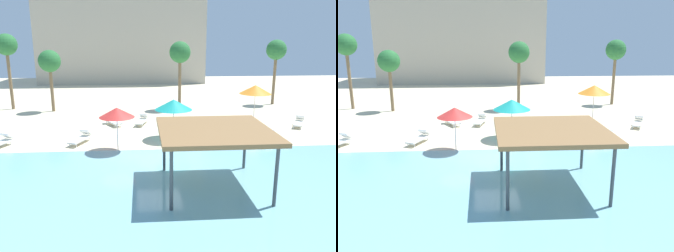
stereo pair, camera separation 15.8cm
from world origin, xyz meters
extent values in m
plane|color=beige|center=(0.00, 0.00, 0.00)|extent=(80.00, 80.00, 0.00)
cube|color=#7AB7C1|center=(0.00, -5.25, 0.02)|extent=(44.00, 13.50, 0.04)
cylinder|color=#42474C|center=(0.16, -1.77, 1.24)|extent=(0.14, 0.14, 2.48)
cylinder|color=#42474C|center=(4.13, -1.77, 1.24)|extent=(0.14, 0.14, 2.48)
cylinder|color=#42474C|center=(0.16, -5.73, 1.24)|extent=(0.14, 0.14, 2.48)
cylinder|color=#42474C|center=(4.13, -5.73, 1.24)|extent=(0.14, 0.14, 2.48)
cube|color=olive|center=(2.15, -3.75, 2.57)|extent=(4.67, 4.67, 0.18)
cylinder|color=silver|center=(1.13, 3.69, 0.96)|extent=(0.06, 0.06, 1.93)
cone|color=teal|center=(1.13, 3.69, 2.26)|extent=(2.38, 2.38, 0.65)
cylinder|color=silver|center=(-2.29, 1.53, 1.00)|extent=(0.06, 0.06, 2.00)
cone|color=red|center=(-2.29, 1.53, 2.27)|extent=(2.01, 2.01, 0.55)
cylinder|color=silver|center=(7.89, 8.12, 1.07)|extent=(0.06, 0.06, 2.15)
cone|color=orange|center=(7.89, 8.12, 2.49)|extent=(2.45, 2.45, 0.67)
cylinder|color=white|center=(10.41, 5.27, 0.11)|extent=(0.05, 0.05, 0.22)
cylinder|color=white|center=(9.99, 5.51, 0.11)|extent=(0.05, 0.05, 0.22)
cylinder|color=white|center=(11.14, 6.50, 0.11)|extent=(0.05, 0.05, 0.22)
cylinder|color=white|center=(10.73, 6.75, 0.11)|extent=(0.05, 0.05, 0.22)
cube|color=white|center=(10.57, 6.01, 0.27)|extent=(1.44, 1.85, 0.10)
cube|color=white|center=(10.95, 6.65, 0.55)|extent=(0.78, 0.74, 0.40)
cylinder|color=white|center=(-0.89, 6.76, 0.11)|extent=(0.05, 0.05, 0.22)
cylinder|color=white|center=(-1.35, 6.87, 0.11)|extent=(0.05, 0.05, 0.22)
cylinder|color=white|center=(-0.53, 8.15, 0.11)|extent=(0.05, 0.05, 0.22)
cylinder|color=white|center=(-1.00, 8.27, 0.11)|extent=(0.05, 0.05, 0.22)
cube|color=white|center=(-0.94, 7.51, 0.27)|extent=(1.03, 1.89, 0.10)
cube|color=white|center=(-0.76, 8.23, 0.55)|extent=(0.71, 0.64, 0.40)
cylinder|color=white|center=(-8.89, 3.15, 0.11)|extent=(0.05, 0.05, 0.22)
cylinder|color=white|center=(-9.33, 3.36, 0.11)|extent=(0.05, 0.05, 0.22)
cube|color=white|center=(-9.10, 3.27, 0.55)|extent=(0.76, 0.72, 0.40)
cylinder|color=white|center=(-2.44, 7.03, 0.11)|extent=(0.05, 0.05, 0.22)
cylinder|color=white|center=(-2.85, 6.79, 0.11)|extent=(0.05, 0.05, 0.22)
cylinder|color=white|center=(-3.16, 8.28, 0.11)|extent=(0.05, 0.05, 0.22)
cylinder|color=white|center=(-3.58, 8.03, 0.11)|extent=(0.05, 0.05, 0.22)
cube|color=white|center=(-3.01, 7.53, 0.27)|extent=(1.43, 1.86, 0.10)
cube|color=white|center=(-3.38, 8.17, 0.55)|extent=(0.77, 0.74, 0.40)
cylinder|color=white|center=(-4.80, 2.32, 0.11)|extent=(0.05, 0.05, 0.22)
cylinder|color=white|center=(-5.24, 2.51, 0.11)|extent=(0.05, 0.05, 0.22)
cylinder|color=white|center=(-4.23, 3.64, 0.11)|extent=(0.05, 0.05, 0.22)
cylinder|color=white|center=(-4.68, 3.83, 0.11)|extent=(0.05, 0.05, 0.22)
cube|color=white|center=(-4.74, 3.07, 0.27)|extent=(1.26, 1.89, 0.10)
cube|color=white|center=(-4.45, 3.76, 0.55)|extent=(0.75, 0.70, 0.40)
cylinder|color=white|center=(7.76, 1.54, 0.11)|extent=(0.05, 0.05, 0.22)
cylinder|color=white|center=(7.30, 1.41, 0.11)|extent=(0.05, 0.05, 0.22)
cylinder|color=white|center=(7.36, 2.93, 0.11)|extent=(0.05, 0.05, 0.22)
cylinder|color=white|center=(6.90, 2.79, 0.11)|extent=(0.05, 0.05, 0.22)
cube|color=white|center=(7.33, 2.17, 0.27)|extent=(1.07, 1.90, 0.10)
cube|color=white|center=(7.12, 2.88, 0.55)|extent=(0.72, 0.65, 0.40)
cylinder|color=brown|center=(-8.73, 13.06, 2.03)|extent=(0.28, 0.28, 4.06)
sphere|color=#286B33|center=(-8.73, 13.06, 4.41)|extent=(1.90, 1.90, 1.90)
cylinder|color=brown|center=(2.58, 13.18, 2.38)|extent=(0.28, 0.28, 4.76)
sphere|color=#286B33|center=(2.58, 13.18, 5.11)|extent=(1.90, 1.90, 1.90)
cylinder|color=brown|center=(11.99, 14.81, 2.45)|extent=(0.28, 0.28, 4.90)
sphere|color=#286B33|center=(11.99, 14.81, 5.25)|extent=(1.90, 1.90, 1.90)
cylinder|color=brown|center=(-12.67, 14.35, 2.71)|extent=(0.28, 0.28, 5.42)
sphere|color=#286B33|center=(-12.67, 14.35, 5.77)|extent=(1.90, 1.90, 1.90)
cube|color=#B2A893|center=(-3.52, 36.12, 7.91)|extent=(23.41, 11.30, 15.83)
camera|label=1|loc=(-0.86, -17.25, 6.31)|focal=36.25mm
camera|label=2|loc=(-0.70, -17.26, 6.31)|focal=36.25mm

